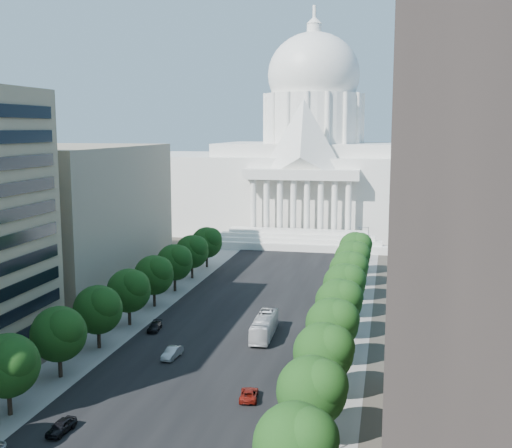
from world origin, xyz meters
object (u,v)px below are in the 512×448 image
Objects in this scene: car_dark_b at (155,327)px; city_bus at (264,327)px; car_silver at (172,353)px; car_red at (249,394)px; car_dark_a at (61,427)px.

city_bus reaches higher than car_dark_b.
car_silver is 1.08× the size of car_dark_b.
car_silver is 18.67m from car_red.
city_bus reaches higher than car_silver.
car_dark_b is (-7.22, 11.77, -0.15)m from car_silver.
car_silver is 1.03× the size of car_red.
city_bus is (15.80, 37.58, 1.00)m from car_dark_a.
car_dark_a reaches higher than car_dark_b.
car_silver reaches higher than car_red.
car_dark_a is 0.97× the size of car_dark_b.
city_bus is (18.70, 0.69, 1.09)m from car_dark_b.
city_bus is at bearing 72.53° from car_dark_a.
car_dark_b is at bearing -179.64° from city_bus.
car_dark_a is 0.90× the size of car_silver.
car_dark_a is 0.93× the size of car_red.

